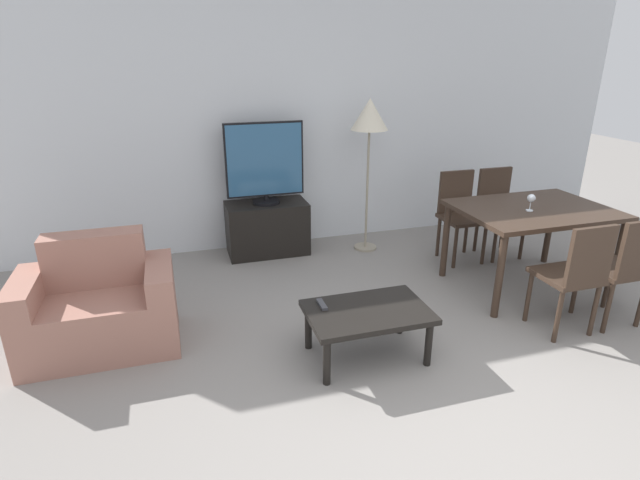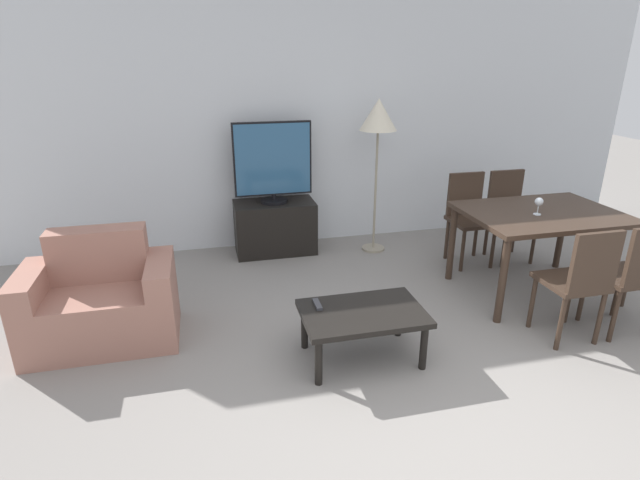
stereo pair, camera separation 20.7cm
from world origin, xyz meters
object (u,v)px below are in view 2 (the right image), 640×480
object	(u,v)px
dining_table	(541,221)
dining_chair_far_left	(469,213)
armchair	(102,302)
dining_chair_near_right	(632,273)
remote_primary	(317,304)
tv_stand	(275,227)
dining_chair_near	(579,279)
dining_chair_far	(509,210)
wine_glass_left	(539,203)
coffee_table	(363,317)
tv	(273,163)
floor_lamp	(378,120)

from	to	relation	value
dining_table	dining_chair_far_left	xyz separation A→B (m)	(-0.22, 0.78, -0.16)
armchair	dining_chair_near_right	world-z (taller)	dining_chair_near_right
dining_chair_far_left	remote_primary	xyz separation A→B (m)	(-1.84, -1.26, -0.12)
tv_stand	dining_chair_near	world-z (taller)	dining_chair_near
dining_chair_far	remote_primary	size ratio (longest dim) A/B	5.93
dining_table	tv_stand	bearing A→B (deg)	144.59
dining_chair_near	wine_glass_left	bearing A→B (deg)	80.09
dining_chair_near	remote_primary	world-z (taller)	dining_chair_near
armchair	wine_glass_left	world-z (taller)	wine_glass_left
coffee_table	dining_chair_far_left	xyz separation A→B (m)	(1.55, 1.40, 0.18)
armchair	dining_chair_near_right	size ratio (longest dim) A/B	1.17
remote_primary	wine_glass_left	size ratio (longest dim) A/B	1.03
dining_chair_far	wine_glass_left	bearing A→B (deg)	-111.07
remote_primary	wine_glass_left	xyz separation A→B (m)	(1.96, 0.42, 0.47)
tv	dining_chair_far_left	size ratio (longest dim) A/B	0.92
dining_chair_far_left	wine_glass_left	xyz separation A→B (m)	(0.12, -0.84, 0.35)
tv	floor_lamp	xyz separation A→B (m)	(1.03, -0.19, 0.41)
wine_glass_left	coffee_table	bearing A→B (deg)	-161.47
coffee_table	dining_table	size ratio (longest dim) A/B	0.65
tv	remote_primary	xyz separation A→B (m)	(-0.00, -1.95, -0.58)
dining_table	dining_chair_far	distance (m)	0.82
dining_table	dining_chair_far_left	size ratio (longest dim) A/B	1.44
dining_table	remote_primary	distance (m)	2.14
dining_chair_far_left	remote_primary	bearing A→B (deg)	-145.47
tv	wine_glass_left	size ratio (longest dim) A/B	5.61
tv_stand	dining_chair_far	distance (m)	2.40
tv	dining_chair_far	xyz separation A→B (m)	(2.28, -0.69, -0.46)
armchair	remote_primary	distance (m)	1.58
wine_glass_left	dining_chair_far_left	bearing A→B (deg)	98.39
dining_table	remote_primary	world-z (taller)	dining_table
floor_lamp	wine_glass_left	distance (m)	1.71
tv_stand	dining_table	size ratio (longest dim) A/B	0.65
tv	remote_primary	distance (m)	2.03
dining_chair_near	dining_chair_far_left	bearing A→B (deg)	90.00
coffee_table	dining_chair_far	bearing A→B (deg)	35.04
dining_chair_far_left	dining_chair_near	bearing A→B (deg)	-90.00
armchair	dining_chair_far_left	xyz separation A→B (m)	(3.32, 0.72, 0.20)
tv	floor_lamp	distance (m)	1.13
remote_primary	tv_stand	bearing A→B (deg)	89.97
tv	dining_chair_near_right	distance (m)	3.23
armchair	wine_glass_left	size ratio (longest dim) A/B	7.15
dining_table	dining_chair_far	size ratio (longest dim) A/B	1.44
floor_lamp	dining_table	bearing A→B (deg)	-51.10
remote_primary	wine_glass_left	world-z (taller)	wine_glass_left
coffee_table	dining_table	bearing A→B (deg)	19.46
tv_stand	floor_lamp	bearing A→B (deg)	-10.46
armchair	tv	size ratio (longest dim) A/B	1.28
tv	dining_chair_far_left	xyz separation A→B (m)	(1.84, -0.69, -0.46)
armchair	dining_table	bearing A→B (deg)	-0.85
tv	wine_glass_left	xyz separation A→B (m)	(1.96, -1.53, -0.11)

